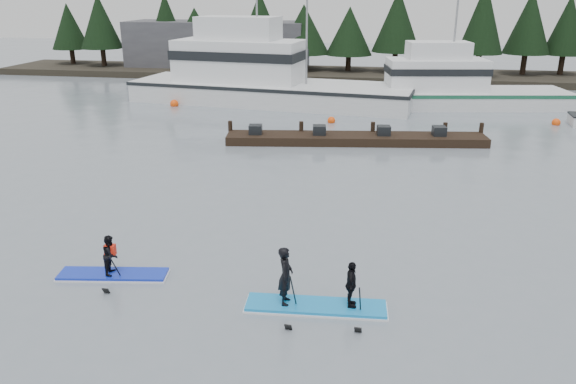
% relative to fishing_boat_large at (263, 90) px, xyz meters
% --- Properties ---
extents(ground, '(160.00, 160.00, 0.00)m').
position_rel_fishing_boat_large_xyz_m(ground, '(5.85, -28.31, -0.88)').
color(ground, slate).
rests_on(ground, ground).
extents(far_shore, '(70.00, 8.00, 0.60)m').
position_rel_fishing_boat_large_xyz_m(far_shore, '(5.85, 13.69, -0.58)').
color(far_shore, '#2D281E').
rests_on(far_shore, ground).
extents(treeline, '(60.00, 4.00, 8.00)m').
position_rel_fishing_boat_large_xyz_m(treeline, '(5.85, 13.69, -0.88)').
color(treeline, black).
rests_on(treeline, ground).
extents(waterfront_building, '(18.00, 6.00, 5.00)m').
position_rel_fishing_boat_large_xyz_m(waterfront_building, '(-8.15, 15.69, 1.62)').
color(waterfront_building, '#4C4C51').
rests_on(waterfront_building, ground).
extents(fishing_boat_large, '(21.21, 8.32, 11.31)m').
position_rel_fishing_boat_large_xyz_m(fishing_boat_large, '(0.00, 0.00, 0.00)').
color(fishing_boat_large, silver).
rests_on(fishing_boat_large, ground).
extents(fishing_boat_medium, '(15.67, 6.83, 8.93)m').
position_rel_fishing_boat_large_xyz_m(fishing_boat_medium, '(13.82, 0.86, -0.24)').
color(fishing_boat_medium, silver).
rests_on(fishing_boat_medium, ground).
extents(floating_dock, '(14.23, 3.85, 0.47)m').
position_rel_fishing_boat_large_xyz_m(floating_dock, '(7.58, -10.81, -0.65)').
color(floating_dock, black).
rests_on(floating_dock, ground).
extents(buoy_b, '(0.49, 0.49, 0.49)m').
position_rel_fishing_boat_large_xyz_m(buoy_b, '(5.74, -6.01, -0.88)').
color(buoy_b, '#FF4D0C').
rests_on(buoy_b, ground).
extents(buoy_a, '(0.61, 0.61, 0.61)m').
position_rel_fishing_boat_large_xyz_m(buoy_a, '(-6.02, -2.60, -0.88)').
color(buoy_a, '#FF4D0C').
rests_on(buoy_a, ground).
extents(buoy_c, '(0.52, 0.52, 0.52)m').
position_rel_fishing_boat_large_xyz_m(buoy_c, '(19.61, -4.18, -0.88)').
color(buoy_c, '#FF4D0C').
rests_on(buoy_c, ground).
extents(paddleboard_solo, '(3.21, 1.23, 1.79)m').
position_rel_fishing_boat_large_xyz_m(paddleboard_solo, '(1.54, -27.39, -0.47)').
color(paddleboard_solo, '#142CBE').
rests_on(paddleboard_solo, ground).
extents(paddleboard_duo, '(3.73, 1.29, 2.17)m').
position_rel_fishing_boat_large_xyz_m(paddleboard_duo, '(7.60, -28.11, -0.34)').
color(paddleboard_duo, '#1686D1').
rests_on(paddleboard_duo, ground).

